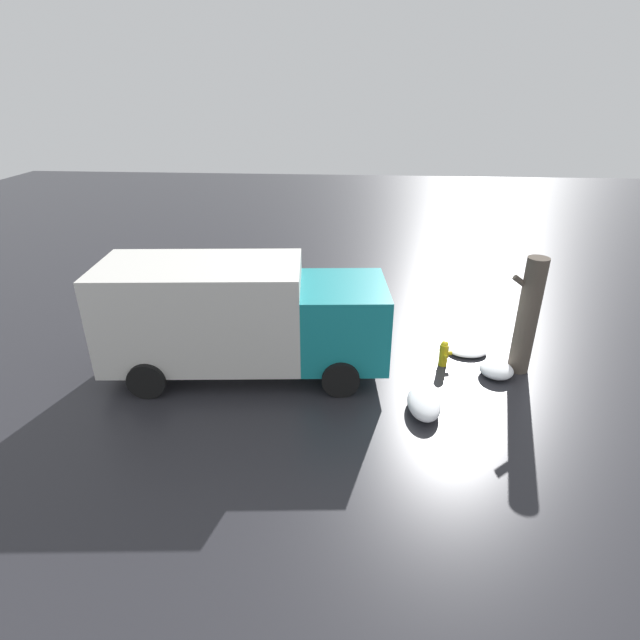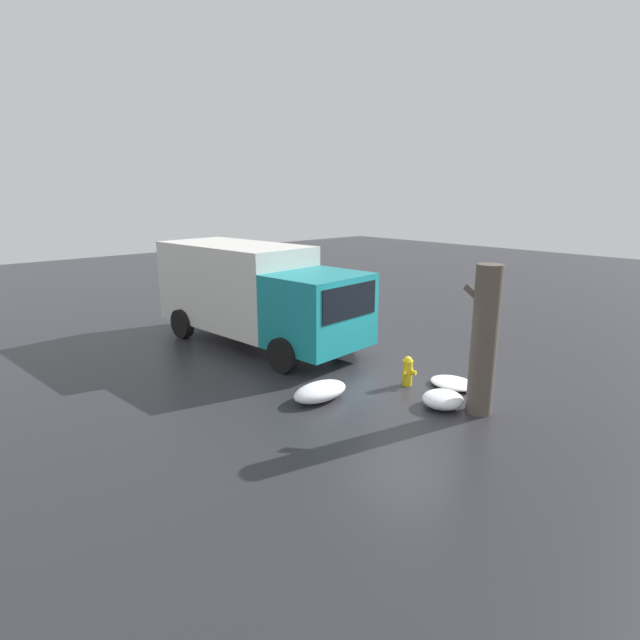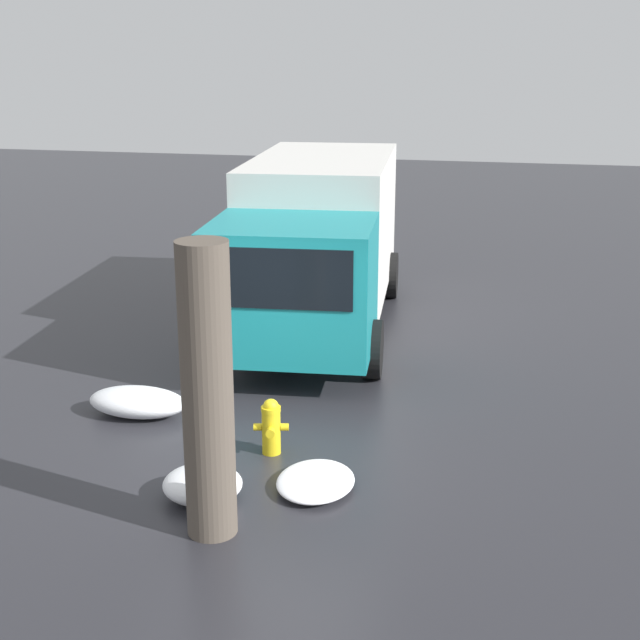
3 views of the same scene
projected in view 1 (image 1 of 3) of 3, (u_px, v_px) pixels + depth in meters
ground_plane at (442, 365)px, 13.26m from camera, size 60.00×60.00×0.00m
fire_hydrant at (444, 353)px, 13.10m from camera, size 0.34×0.44×0.71m
tree_trunk at (527, 316)px, 12.38m from camera, size 0.79×0.52×3.06m
delivery_truck at (239, 315)px, 12.36m from camera, size 7.13×3.16×2.91m
snow_pile_by_hydrant at (496, 370)px, 12.71m from camera, size 0.84×0.89×0.34m
snow_pile_curbside at (424, 403)px, 11.35m from camera, size 0.75×1.36×0.38m
snow_pile_by_tree at (467, 350)px, 13.83m from camera, size 1.09×0.88×0.16m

